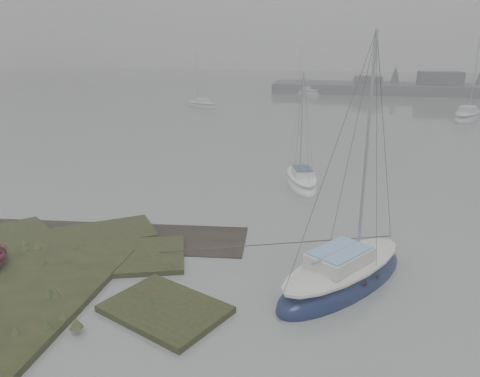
# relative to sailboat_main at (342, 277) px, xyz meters

# --- Properties ---
(ground) EXTENTS (160.00, 160.00, 0.00)m
(ground) POSITION_rel_sailboat_main_xyz_m (-5.77, 27.75, -0.27)
(ground) COLOR slate
(ground) RESTS_ON ground
(sailboat_main) EXTENTS (5.33, 6.26, 8.82)m
(sailboat_main) POSITION_rel_sailboat_main_xyz_m (0.00, 0.00, 0.00)
(sailboat_main) COLOR #0F183D
(sailboat_main) RESTS_ON ground
(sailboat_white) EXTENTS (2.67, 4.97, 6.67)m
(sailboat_white) POSITION_rel_sailboat_main_xyz_m (-2.16, 11.00, -0.07)
(sailboat_white) COLOR white
(sailboat_white) RESTS_ON ground
(sailboat_far_a) EXTENTS (4.85, 3.72, 6.66)m
(sailboat_far_a) POSITION_rel_sailboat_main_xyz_m (-16.13, 39.91, -0.07)
(sailboat_far_a) COLOR #A9AFB2
(sailboat_far_a) RESTS_ON ground
(sailboat_far_b) EXTENTS (4.50, 6.65, 8.97)m
(sailboat_far_b) POSITION_rel_sailboat_main_xyz_m (12.71, 36.46, 0.00)
(sailboat_far_b) COLOR #B5BABE
(sailboat_far_b) RESTS_ON ground
(sailboat_far_c) EXTENTS (5.39, 3.85, 7.31)m
(sailboat_far_c) POSITION_rel_sailboat_main_xyz_m (-5.03, 56.22, -0.05)
(sailboat_far_c) COLOR #A6AAAF
(sailboat_far_c) RESTS_ON ground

